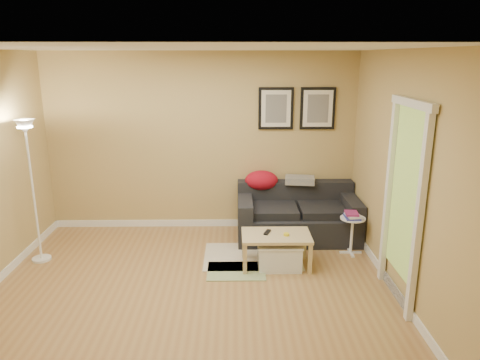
{
  "coord_description": "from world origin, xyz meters",
  "views": [
    {
      "loc": [
        0.48,
        -4.48,
        2.53
      ],
      "look_at": [
        0.55,
        0.85,
        1.05
      ],
      "focal_mm": 33.62,
      "sensor_mm": 36.0,
      "label": 1
    }
  ],
  "objects_px": {
    "storage_bin": "(279,255)",
    "floor_lamp": "(34,196)",
    "book_stack": "(352,215)",
    "sofa": "(298,213)",
    "side_table": "(352,236)",
    "coffee_table": "(276,250)"
  },
  "relations": [
    {
      "from": "storage_bin",
      "to": "floor_lamp",
      "type": "distance_m",
      "value": 3.12
    },
    {
      "from": "storage_bin",
      "to": "book_stack",
      "type": "xyz_separation_m",
      "value": [
        0.98,
        0.39,
        0.37
      ]
    },
    {
      "from": "sofa",
      "to": "floor_lamp",
      "type": "height_order",
      "value": "floor_lamp"
    },
    {
      "from": "storage_bin",
      "to": "side_table",
      "type": "bearing_deg",
      "value": 21.98
    },
    {
      "from": "coffee_table",
      "to": "storage_bin",
      "type": "bearing_deg",
      "value": -43.02
    },
    {
      "from": "book_stack",
      "to": "side_table",
      "type": "bearing_deg",
      "value": 11.21
    },
    {
      "from": "storage_bin",
      "to": "floor_lamp",
      "type": "height_order",
      "value": "floor_lamp"
    },
    {
      "from": "sofa",
      "to": "coffee_table",
      "type": "xyz_separation_m",
      "value": [
        -0.39,
        -0.91,
        -0.16
      ]
    },
    {
      "from": "side_table",
      "to": "book_stack",
      "type": "relative_size",
      "value": 2.08
    },
    {
      "from": "coffee_table",
      "to": "book_stack",
      "type": "distance_m",
      "value": 1.12
    },
    {
      "from": "sofa",
      "to": "storage_bin",
      "type": "bearing_deg",
      "value": -110.22
    },
    {
      "from": "storage_bin",
      "to": "floor_lamp",
      "type": "bearing_deg",
      "value": 175.25
    },
    {
      "from": "side_table",
      "to": "book_stack",
      "type": "bearing_deg",
      "value": -153.35
    },
    {
      "from": "storage_bin",
      "to": "sofa",
      "type": "bearing_deg",
      "value": 69.78
    },
    {
      "from": "book_stack",
      "to": "floor_lamp",
      "type": "height_order",
      "value": "floor_lamp"
    },
    {
      "from": "book_stack",
      "to": "sofa",
      "type": "bearing_deg",
      "value": 122.95
    },
    {
      "from": "storage_bin",
      "to": "book_stack",
      "type": "relative_size",
      "value": 2.24
    },
    {
      "from": "storage_bin",
      "to": "book_stack",
      "type": "distance_m",
      "value": 1.12
    },
    {
      "from": "sofa",
      "to": "coffee_table",
      "type": "height_order",
      "value": "sofa"
    },
    {
      "from": "coffee_table",
      "to": "floor_lamp",
      "type": "height_order",
      "value": "floor_lamp"
    },
    {
      "from": "sofa",
      "to": "coffee_table",
      "type": "distance_m",
      "value": 1.0
    },
    {
      "from": "coffee_table",
      "to": "side_table",
      "type": "bearing_deg",
      "value": 23.04
    }
  ]
}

